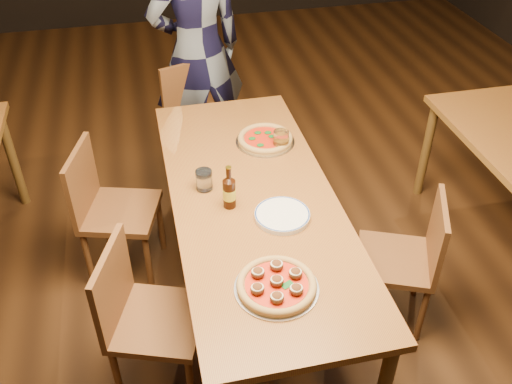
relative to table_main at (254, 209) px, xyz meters
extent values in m
plane|color=black|center=(0.00, 0.00, -0.68)|extent=(9.00, 9.00, 0.00)
cube|color=maroon|center=(0.00, 0.00, 0.05)|extent=(0.80, 2.00, 0.04)
cylinder|color=brown|center=(-0.34, 0.94, -0.32)|extent=(0.06, 0.06, 0.71)
cylinder|color=brown|center=(0.34, 0.94, -0.32)|extent=(0.06, 0.06, 0.71)
cylinder|color=brown|center=(-1.36, 1.24, -0.32)|extent=(0.06, 0.06, 0.71)
cylinder|color=brown|center=(1.36, 0.74, -0.32)|extent=(0.06, 0.06, 0.71)
cylinder|color=#B7B7BF|center=(-0.04, -0.61, 0.07)|extent=(0.35, 0.35, 0.01)
cylinder|color=tan|center=(-0.04, -0.61, 0.09)|extent=(0.32, 0.32, 0.02)
torus|color=tan|center=(-0.04, -0.61, 0.10)|extent=(0.33, 0.33, 0.03)
cylinder|color=#A93609|center=(-0.04, -0.61, 0.10)|extent=(0.26, 0.26, 0.00)
cylinder|color=#B7B7BF|center=(0.17, 0.48, 0.07)|extent=(0.33, 0.33, 0.01)
cylinder|color=tan|center=(0.17, 0.48, 0.09)|extent=(0.30, 0.30, 0.02)
torus|color=tan|center=(0.17, 0.48, 0.10)|extent=(0.31, 0.31, 0.03)
cylinder|color=#A93609|center=(0.17, 0.48, 0.10)|extent=(0.24, 0.24, 0.00)
cylinder|color=white|center=(0.10, -0.18, 0.08)|extent=(0.26, 0.26, 0.03)
cylinder|color=black|center=(-0.13, -0.04, 0.15)|extent=(0.06, 0.06, 0.15)
cylinder|color=black|center=(-0.13, -0.04, 0.26)|extent=(0.02, 0.02, 0.07)
cylinder|color=yellow|center=(-0.13, -0.04, 0.15)|extent=(0.06, 0.06, 0.06)
cylinder|color=white|center=(-0.23, 0.13, 0.12)|extent=(0.08, 0.08, 0.10)
cylinder|color=#995B11|center=(0.24, 0.40, 0.13)|extent=(0.09, 0.09, 0.11)
imported|color=black|center=(-0.07, 1.42, 0.24)|extent=(0.76, 0.61, 1.83)
camera|label=1|loc=(-0.48, -2.16, 1.80)|focal=40.00mm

